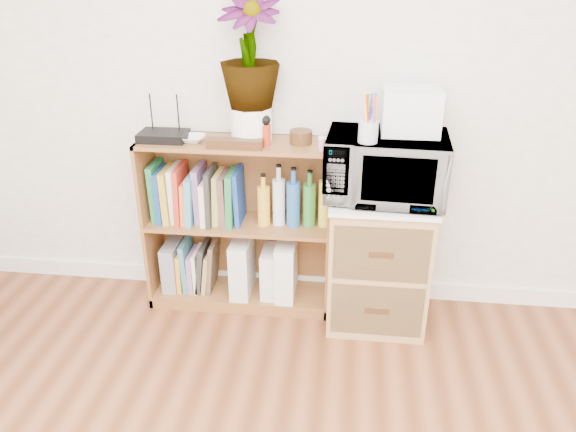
# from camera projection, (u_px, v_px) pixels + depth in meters

# --- Properties ---
(skirting_board) EXTENTS (4.00, 0.02, 0.10)m
(skirting_board) POSITION_uv_depth(u_px,v_px,m) (305.00, 283.00, 3.31)
(skirting_board) COLOR white
(skirting_board) RESTS_ON ground
(bookshelf) EXTENTS (1.00, 0.30, 0.95)m
(bookshelf) POSITION_uv_depth(u_px,v_px,m) (239.00, 226.00, 3.03)
(bookshelf) COLOR brown
(bookshelf) RESTS_ON ground
(wicker_unit) EXTENTS (0.50, 0.45, 0.70)m
(wicker_unit) POSITION_uv_depth(u_px,v_px,m) (378.00, 261.00, 2.94)
(wicker_unit) COLOR #9E7542
(wicker_unit) RESTS_ON ground
(microwave) EXTENTS (0.59, 0.42, 0.32)m
(microwave) POSITION_uv_depth(u_px,v_px,m) (385.00, 167.00, 2.70)
(microwave) COLOR white
(microwave) RESTS_ON wicker_unit
(pen_cup) EXTENTS (0.09, 0.09, 0.10)m
(pen_cup) POSITION_uv_depth(u_px,v_px,m) (368.00, 132.00, 2.52)
(pen_cup) COLOR silver
(pen_cup) RESTS_ON microwave
(small_appliance) EXTENTS (0.27, 0.22, 0.21)m
(small_appliance) POSITION_uv_depth(u_px,v_px,m) (411.00, 111.00, 2.63)
(small_appliance) COLOR white
(small_appliance) RESTS_ON microwave
(router) EXTENTS (0.24, 0.16, 0.04)m
(router) POSITION_uv_depth(u_px,v_px,m) (164.00, 136.00, 2.84)
(router) COLOR black
(router) RESTS_ON bookshelf
(white_bowl) EXTENTS (0.13, 0.13, 0.03)m
(white_bowl) POSITION_uv_depth(u_px,v_px,m) (193.00, 139.00, 2.82)
(white_bowl) COLOR white
(white_bowl) RESTS_ON bookshelf
(plant_pot) EXTENTS (0.21, 0.21, 0.17)m
(plant_pot) POSITION_uv_depth(u_px,v_px,m) (251.00, 124.00, 2.80)
(plant_pot) COLOR white
(plant_pot) RESTS_ON bookshelf
(potted_plant) EXTENTS (0.30, 0.30, 0.53)m
(potted_plant) POSITION_uv_depth(u_px,v_px,m) (249.00, 51.00, 2.65)
(potted_plant) COLOR #2E6628
(potted_plant) RESTS_ON plant_pot
(trinket_box) EXTENTS (0.28, 0.07, 0.04)m
(trinket_box) POSITION_uv_depth(u_px,v_px,m) (235.00, 144.00, 2.73)
(trinket_box) COLOR #391D0F
(trinket_box) RESTS_ON bookshelf
(kokeshi_doll) EXTENTS (0.05, 0.05, 0.10)m
(kokeshi_doll) POSITION_uv_depth(u_px,v_px,m) (266.00, 135.00, 2.75)
(kokeshi_doll) COLOR #A82C14
(kokeshi_doll) RESTS_ON bookshelf
(wooden_bowl) EXTENTS (0.11, 0.11, 0.07)m
(wooden_bowl) POSITION_uv_depth(u_px,v_px,m) (301.00, 137.00, 2.79)
(wooden_bowl) COLOR #3A240F
(wooden_bowl) RESTS_ON bookshelf
(paint_jars) EXTENTS (0.11, 0.04, 0.05)m
(paint_jars) POSITION_uv_depth(u_px,v_px,m) (328.00, 145.00, 2.69)
(paint_jars) COLOR pink
(paint_jars) RESTS_ON bookshelf
(file_box) EXTENTS (0.08, 0.21, 0.27)m
(file_box) POSITION_uv_depth(u_px,v_px,m) (173.00, 265.00, 3.19)
(file_box) COLOR gray
(file_box) RESTS_ON bookshelf
(magazine_holder_left) EXTENTS (0.10, 0.26, 0.33)m
(magazine_holder_left) POSITION_uv_depth(u_px,v_px,m) (242.00, 265.00, 3.13)
(magazine_holder_left) COLOR silver
(magazine_holder_left) RESTS_ON bookshelf
(magazine_holder_mid) EXTENTS (0.09, 0.22, 0.27)m
(magazine_holder_mid) POSITION_uv_depth(u_px,v_px,m) (270.00, 271.00, 3.12)
(magazine_holder_mid) COLOR silver
(magazine_holder_mid) RESTS_ON bookshelf
(magazine_holder_right) EXTENTS (0.10, 0.26, 0.33)m
(magazine_holder_right) POSITION_uv_depth(u_px,v_px,m) (286.00, 268.00, 3.10)
(magazine_holder_right) COLOR silver
(magazine_holder_right) RESTS_ON bookshelf
(cookbooks) EXTENTS (0.48, 0.20, 0.31)m
(cookbooks) POSITION_uv_depth(u_px,v_px,m) (197.00, 195.00, 2.98)
(cookbooks) COLOR #1F773F
(cookbooks) RESTS_ON bookshelf
(liquor_bottles) EXTENTS (0.38, 0.07, 0.32)m
(liquor_bottles) POSITION_uv_depth(u_px,v_px,m) (295.00, 198.00, 2.92)
(liquor_bottles) COLOR gold
(liquor_bottles) RESTS_ON bookshelf
(lower_books) EXTENTS (0.22, 0.19, 0.30)m
(lower_books) POSITION_uv_depth(u_px,v_px,m) (198.00, 267.00, 3.18)
(lower_books) COLOR orange
(lower_books) RESTS_ON bookshelf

